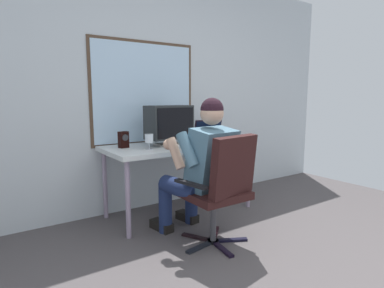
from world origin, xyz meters
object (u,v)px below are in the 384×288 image
object	(u,v)px
desk	(180,150)
laptop	(211,135)
person_seated	(201,166)
wine_glass	(149,139)
office_chair	(223,184)
crt_monitor	(169,123)
desk_speaker	(123,140)

from	to	relation	value
desk	laptop	world-z (taller)	laptop
person_seated	wine_glass	world-z (taller)	person_seated
office_chair	person_seated	distance (m)	0.27
office_chair	crt_monitor	xyz separation A→B (m)	(0.03, 0.87, 0.43)
desk	crt_monitor	distance (m)	0.31
office_chair	person_seated	bearing A→B (deg)	97.99
office_chair	crt_monitor	size ratio (longest dim) A/B	1.90
laptop	wine_glass	xyz separation A→B (m)	(-0.85, -0.16, 0.04)
crt_monitor	desk_speaker	size ratio (longest dim) A/B	3.10
desk_speaker	laptop	bearing A→B (deg)	-3.79
person_seated	desk_speaker	bearing A→B (deg)	118.48
person_seated	crt_monitor	size ratio (longest dim) A/B	2.48
desk	desk_speaker	bearing A→B (deg)	169.60
person_seated	laptop	distance (m)	0.91
crt_monitor	laptop	world-z (taller)	crt_monitor
crt_monitor	desk_speaker	world-z (taller)	crt_monitor
crt_monitor	wine_glass	world-z (taller)	crt_monitor
crt_monitor	desk	bearing A→B (deg)	-4.37
office_chair	laptop	world-z (taller)	laptop
laptop	wine_glass	world-z (taller)	laptop
crt_monitor	laptop	size ratio (longest dim) A/B	1.29
crt_monitor	laptop	xyz separation A→B (m)	(0.55, 0.03, -0.17)
crt_monitor	desk_speaker	bearing A→B (deg)	168.02
crt_monitor	wine_glass	size ratio (longest dim) A/B	3.32
crt_monitor	desk_speaker	distance (m)	0.48
desk	wine_glass	bearing A→B (deg)	-163.53
wine_glass	crt_monitor	bearing A→B (deg)	24.17
crt_monitor	person_seated	bearing A→B (deg)	-95.42
crt_monitor	desk_speaker	xyz separation A→B (m)	(-0.45, 0.10, -0.15)
office_chair	wine_glass	size ratio (longest dim) A/B	6.30
desk_speaker	person_seated	bearing A→B (deg)	-61.52
wine_glass	person_seated	bearing A→B (deg)	-64.59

